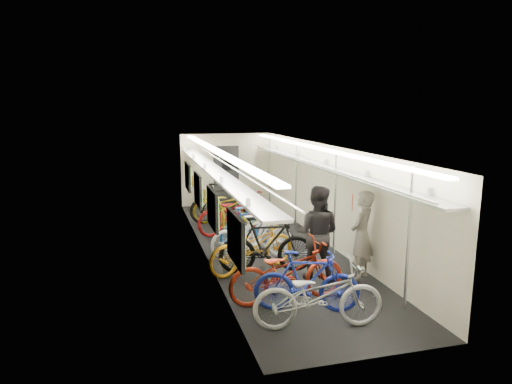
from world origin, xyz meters
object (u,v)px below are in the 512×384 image
bicycle_1 (307,282)px  passenger_near (362,235)px  bicycle_0 (318,295)px  passenger_mid (317,233)px  backpack (359,203)px

bicycle_1 → passenger_near: 1.93m
bicycle_0 → passenger_mid: 2.03m
bicycle_1 → backpack: size_ratio=4.54×
bicycle_0 → backpack: (2.01, 2.67, 0.76)m
bicycle_0 → passenger_near: size_ratio=1.14×
bicycle_1 → passenger_mid: passenger_mid is taller
backpack → passenger_mid: bearing=-167.7°
passenger_near → passenger_mid: bearing=-54.7°
backpack → passenger_near: bearing=-133.5°
bicycle_1 → passenger_near: passenger_near is taller
passenger_near → backpack: bearing=-155.4°
bicycle_0 → bicycle_1: 0.55m
passenger_mid → passenger_near: bearing=-160.2°
bicycle_1 → backpack: (1.98, 2.11, 0.76)m
backpack → bicycle_0: bearing=-147.0°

